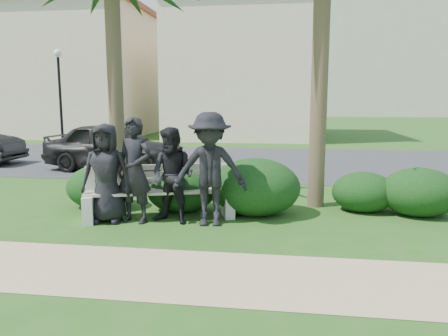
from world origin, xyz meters
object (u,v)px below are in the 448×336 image
at_px(car_a, 115,147).
at_px(man_c, 173,176).
at_px(street_lamp, 59,80).
at_px(man_d, 210,169).
at_px(man_a, 106,173).
at_px(park_bench, 161,195).
at_px(man_b, 135,170).

bearing_deg(car_a, man_c, -141.48).
relative_size(street_lamp, man_d, 2.26).
xyz_separation_m(man_c, man_d, (0.64, -0.03, 0.13)).
relative_size(man_a, man_d, 0.90).
bearing_deg(park_bench, street_lamp, 108.12).
bearing_deg(car_a, man_d, -136.71).
xyz_separation_m(man_c, car_a, (-3.14, 5.18, -0.11)).
bearing_deg(park_bench, man_d, -34.79).
distance_m(street_lamp, man_b, 14.11).
distance_m(man_a, man_d, 1.79).
height_order(man_a, man_b, man_b).
xyz_separation_m(man_d, car_a, (-3.78, 5.21, -0.24)).
xyz_separation_m(man_a, man_d, (1.79, 0.05, 0.10)).
xyz_separation_m(street_lamp, man_a, (7.14, -11.74, -2.09)).
bearing_deg(man_b, man_c, 15.42).
bearing_deg(man_c, car_a, 138.19).
distance_m(street_lamp, man_c, 14.46).
height_order(park_bench, man_b, man_b).
height_order(man_b, man_c, man_b).
distance_m(street_lamp, car_a, 8.57).
distance_m(man_c, car_a, 6.06).
bearing_deg(man_d, car_a, 119.38).
xyz_separation_m(man_b, car_a, (-2.48, 5.22, -0.20)).
xyz_separation_m(street_lamp, man_d, (8.93, -11.69, -1.99)).
relative_size(street_lamp, man_b, 2.36).
bearing_deg(park_bench, man_b, -156.47).
bearing_deg(street_lamp, man_c, -54.60).
distance_m(man_b, man_c, 0.66).
bearing_deg(man_d, man_a, 175.06).
distance_m(park_bench, man_d, 1.13).
bearing_deg(street_lamp, car_a, -51.53).
height_order(street_lamp, man_b, street_lamp).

